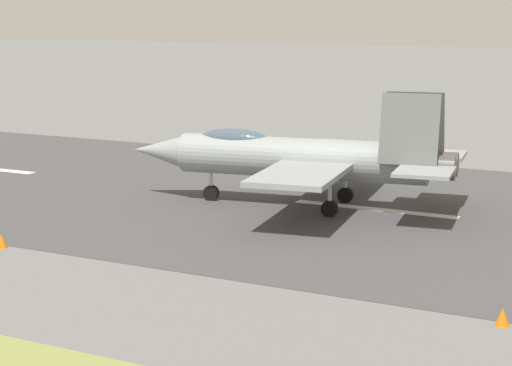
{
  "coord_description": "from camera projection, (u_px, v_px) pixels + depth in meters",
  "views": [
    {
      "loc": [
        -12.83,
        38.99,
        9.13
      ],
      "look_at": [
        3.7,
        6.86,
        2.2
      ],
      "focal_mm": 62.59,
      "sensor_mm": 36.0,
      "label": 1
    }
  ],
  "objects": [
    {
      "name": "runway_strip",
      "position": [
        394.0,
        211.0,
        41.52
      ],
      "size": [
        240.0,
        26.0,
        0.02
      ],
      "color": "#414142",
      "rests_on": "ground"
    },
    {
      "name": "fighter_jet",
      "position": [
        301.0,
        157.0,
        42.07
      ],
      "size": [
        16.54,
        13.67,
        5.62
      ],
      "color": "gray",
      "rests_on": "ground"
    },
    {
      "name": "ground_plane",
      "position": [
        394.0,
        212.0,
        41.53
      ],
      "size": [
        400.0,
        400.0,
        0.0
      ],
      "primitive_type": "plane",
      "color": "slate"
    },
    {
      "name": "marker_cone_near",
      "position": [
        503.0,
        317.0,
        26.34
      ],
      "size": [
        0.44,
        0.44,
        0.55
      ],
      "primitive_type": "cone",
      "color": "orange",
      "rests_on": "ground"
    },
    {
      "name": "marker_cone_mid",
      "position": [
        2.0,
        241.0,
        35.09
      ],
      "size": [
        0.44,
        0.44,
        0.55
      ],
      "primitive_type": "cone",
      "color": "orange",
      "rests_on": "ground"
    }
  ]
}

